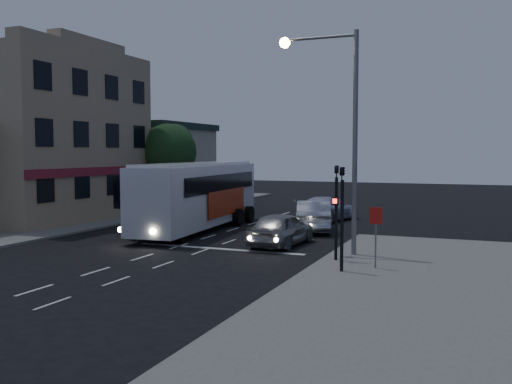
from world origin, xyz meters
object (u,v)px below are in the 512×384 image
at_px(street_tree, 169,149).
at_px(car_sedan_b, 328,209).
at_px(streetlight, 339,116).
at_px(car_suv, 281,229).
at_px(regulatory_sign, 376,227).
at_px(tour_bus, 199,194).
at_px(traffic_signal_side, 342,206).
at_px(car_sedan_a, 314,216).
at_px(traffic_signal_main, 336,201).

bearing_deg(street_tree, car_sedan_b, -5.49).
height_order(streetlight, street_tree, streetlight).
distance_m(car_suv, regulatory_sign, 6.48).
bearing_deg(tour_bus, traffic_signal_side, -44.19).
bearing_deg(tour_bus, street_tree, 125.11).
bearing_deg(regulatory_sign, street_tree, 138.92).
bearing_deg(car_sedan_a, tour_bus, 2.09).
bearing_deg(regulatory_sign, car_sedan_a, 118.19).
xyz_separation_m(tour_bus, traffic_signal_main, (9.23, -6.28, 0.42)).
bearing_deg(tour_bus, car_sedan_b, 46.81).
height_order(traffic_signal_main, regulatory_sign, traffic_signal_main).
xyz_separation_m(tour_bus, car_sedan_b, (5.46, 6.81, -1.24)).
xyz_separation_m(traffic_signal_main, traffic_signal_side, (0.70, -1.98, 0.00)).
bearing_deg(regulatory_sign, car_suv, 141.07).
relative_size(car_sedan_a, street_tree, 0.82).
height_order(car_sedan_b, regulatory_sign, regulatory_sign).
height_order(car_sedan_b, street_tree, street_tree).
relative_size(traffic_signal_main, street_tree, 0.66).
xyz_separation_m(traffic_signal_main, streetlight, (-0.26, 1.42, 3.31)).
distance_m(car_sedan_b, street_tree, 12.66).
bearing_deg(traffic_signal_side, regulatory_sign, 43.92).
distance_m(car_sedan_b, traffic_signal_main, 13.72).
relative_size(tour_bus, streetlight, 1.36).
bearing_deg(street_tree, traffic_signal_side, -44.50).
relative_size(car_sedan_b, street_tree, 0.85).
relative_size(car_suv, streetlight, 0.51).
bearing_deg(car_sedan_a, streetlight, 97.70).
height_order(car_sedan_a, streetlight, streetlight).
bearing_deg(traffic_signal_main, car_suv, 137.49).
distance_m(tour_bus, traffic_signal_side, 12.92).
xyz_separation_m(traffic_signal_side, regulatory_sign, (1.00, 0.96, -0.82)).
height_order(tour_bus, car_suv, tour_bus).
bearing_deg(traffic_signal_main, car_sedan_b, 106.06).
distance_m(car_sedan_a, traffic_signal_side, 11.08).
height_order(car_sedan_a, car_sedan_b, car_sedan_a).
height_order(tour_bus, traffic_signal_side, traffic_signal_side).
relative_size(car_sedan_b, traffic_signal_side, 1.29).
relative_size(tour_bus, regulatory_sign, 5.56).
relative_size(traffic_signal_main, streetlight, 0.46).
bearing_deg(traffic_signal_side, car_sedan_a, 111.19).
relative_size(car_sedan_a, regulatory_sign, 2.30).
height_order(car_suv, streetlight, streetlight).
bearing_deg(car_suv, street_tree, -38.53).
bearing_deg(streetlight, car_sedan_b, 106.76).
bearing_deg(tour_bus, car_suv, -33.23).
distance_m(car_sedan_b, traffic_signal_side, 15.80).
bearing_deg(tour_bus, regulatory_sign, -38.17).
distance_m(car_sedan_a, regulatory_sign, 10.53).
height_order(traffic_signal_main, streetlight, streetlight).
bearing_deg(regulatory_sign, streetlight, 128.75).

